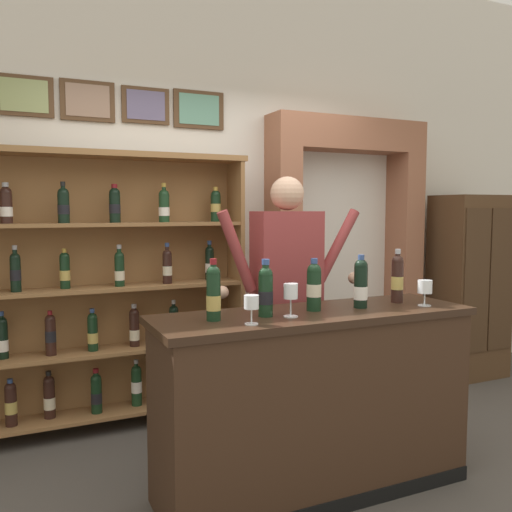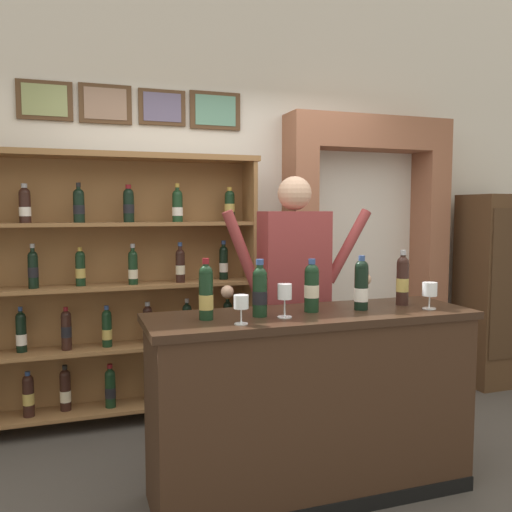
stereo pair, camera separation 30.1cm
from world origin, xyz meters
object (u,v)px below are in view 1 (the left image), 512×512
(tasting_bottle_chianti, at_px, (397,278))
(wine_glass_center, at_px, (291,293))
(tasting_bottle_rosso, at_px, (266,290))
(wine_shelf, at_px, (93,287))
(tasting_bottle_brunello, at_px, (213,293))
(tasting_bottle_vin_santo, at_px, (314,286))
(side_cabinet, at_px, (469,286))
(tasting_counter, at_px, (314,402))
(tasting_bottle_riserva, at_px, (361,283))
(wine_glass_spare, at_px, (251,303))
(wine_glass_left, at_px, (425,288))
(shopkeeper, at_px, (287,278))

(tasting_bottle_chianti, bearing_deg, wine_glass_center, -171.27)
(tasting_bottle_rosso, bearing_deg, wine_shelf, 116.06)
(tasting_bottle_brunello, distance_m, wine_glass_center, 0.40)
(wine_shelf, xyz_separation_m, tasting_bottle_vin_santo, (0.97, -1.33, 0.13))
(side_cabinet, relative_size, tasting_counter, 0.95)
(side_cabinet, distance_m, tasting_bottle_riserva, 2.41)
(tasting_bottle_brunello, xyz_separation_m, tasting_bottle_rosso, (0.28, -0.01, -0.00))
(wine_glass_spare, bearing_deg, tasting_bottle_chianti, 11.19)
(tasting_bottle_brunello, xyz_separation_m, tasting_bottle_riserva, (0.86, -0.01, -0.00))
(tasting_bottle_chianti, distance_m, wine_glass_center, 0.78)
(tasting_bottle_chianti, bearing_deg, tasting_bottle_brunello, -177.91)
(tasting_counter, height_order, tasting_bottle_vin_santo, tasting_bottle_vin_santo)
(tasting_bottle_vin_santo, relative_size, wine_glass_spare, 2.02)
(tasting_bottle_vin_santo, xyz_separation_m, tasting_bottle_riserva, (0.28, -0.03, 0.00))
(tasting_bottle_brunello, height_order, tasting_bottle_rosso, tasting_bottle_brunello)
(tasting_bottle_rosso, height_order, wine_glass_spare, tasting_bottle_rosso)
(side_cabinet, bearing_deg, wine_shelf, 177.29)
(tasting_bottle_chianti, bearing_deg, tasting_counter, -175.67)
(tasting_counter, relative_size, tasting_bottle_brunello, 5.76)
(tasting_bottle_rosso, distance_m, tasting_bottle_chianti, 0.88)
(tasting_counter, xyz_separation_m, wine_glass_spare, (-0.44, -0.16, 0.60))
(tasting_bottle_riserva, distance_m, tasting_bottle_chianti, 0.30)
(tasting_counter, relative_size, tasting_bottle_rosso, 5.99)
(tasting_counter, distance_m, wine_glass_left, 0.89)
(tasting_bottle_brunello, relative_size, tasting_bottle_riserva, 1.03)
(tasting_counter, xyz_separation_m, wine_glass_center, (-0.19, -0.07, 0.62))
(wine_glass_left, bearing_deg, wine_glass_center, 177.50)
(shopkeeper, height_order, tasting_bottle_brunello, shopkeeper)
(tasting_counter, distance_m, tasting_bottle_brunello, 0.86)
(wine_shelf, xyz_separation_m, shopkeeper, (1.12, -0.73, 0.09))
(shopkeeper, xyz_separation_m, tasting_bottle_brunello, (-0.73, -0.62, 0.04))
(tasting_bottle_chianti, bearing_deg, wine_glass_left, -65.80)
(tasting_counter, height_order, wine_glass_spare, wine_glass_spare)
(wine_shelf, distance_m, tasting_counter, 1.74)
(tasting_bottle_riserva, xyz_separation_m, wine_glass_center, (-0.47, -0.06, -0.02))
(wine_shelf, height_order, tasting_bottle_chianti, wine_shelf)
(wine_shelf, xyz_separation_m, tasting_bottle_chianti, (1.55, -1.31, 0.14))
(shopkeeper, bearing_deg, wine_shelf, 147.06)
(tasting_bottle_vin_santo, xyz_separation_m, wine_glass_left, (0.65, -0.13, -0.04))
(wine_glass_center, height_order, wine_glass_spare, wine_glass_center)
(tasting_bottle_brunello, xyz_separation_m, wine_glass_spare, (0.13, -0.16, -0.04))
(tasting_counter, distance_m, tasting_bottle_chianti, 0.87)
(wine_glass_left, bearing_deg, tasting_bottle_vin_santo, 168.39)
(side_cabinet, height_order, tasting_bottle_vin_santo, side_cabinet)
(shopkeeper, relative_size, tasting_bottle_riserva, 5.92)
(side_cabinet, height_order, tasting_bottle_riserva, side_cabinet)
(wine_glass_spare, bearing_deg, tasting_bottle_brunello, 129.39)
(side_cabinet, xyz_separation_m, wine_glass_center, (-2.54, -1.27, 0.28))
(tasting_counter, xyz_separation_m, wine_glass_left, (0.65, -0.11, 0.60))
(tasting_bottle_brunello, distance_m, tasting_bottle_vin_santo, 0.58)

